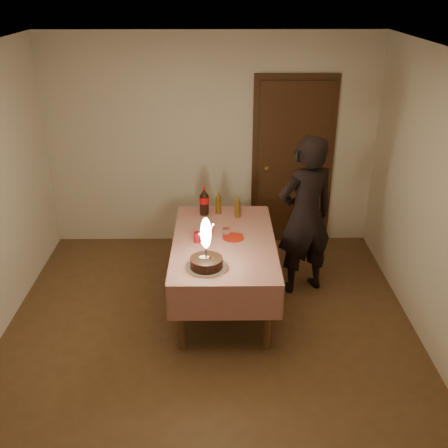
% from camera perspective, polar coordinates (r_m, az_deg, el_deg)
% --- Properties ---
extents(ground, '(4.00, 4.50, 0.01)m').
position_cam_1_polar(ground, '(5.01, -1.56, -13.24)').
color(ground, brown).
rests_on(ground, ground).
extents(room_shell, '(4.04, 4.54, 2.62)m').
position_cam_1_polar(room_shell, '(4.26, -1.34, 5.15)').
color(room_shell, beige).
rests_on(room_shell, ground).
extents(dining_table, '(1.02, 1.72, 0.75)m').
position_cam_1_polar(dining_table, '(5.26, -0.01, -2.76)').
color(dining_table, brown).
rests_on(dining_table, ground).
extents(birthday_cake, '(0.37, 0.37, 0.49)m').
position_cam_1_polar(birthday_cake, '(4.69, -1.94, -3.55)').
color(birthday_cake, white).
rests_on(birthday_cake, dining_table).
extents(red_plate, '(0.22, 0.22, 0.01)m').
position_cam_1_polar(red_plate, '(5.27, 1.00, -1.46)').
color(red_plate, red).
rests_on(red_plate, dining_table).
extents(red_cup, '(0.08, 0.08, 0.10)m').
position_cam_1_polar(red_cup, '(5.17, -2.88, -1.45)').
color(red_cup, '#A80B17').
rests_on(red_cup, dining_table).
extents(clear_cup, '(0.07, 0.07, 0.09)m').
position_cam_1_polar(clear_cup, '(5.27, 0.23, -0.91)').
color(clear_cup, white).
rests_on(clear_cup, dining_table).
extents(napkin_stack, '(0.15, 0.15, 0.02)m').
position_cam_1_polar(napkin_stack, '(5.38, -1.93, -0.77)').
color(napkin_stack, red).
rests_on(napkin_stack, dining_table).
extents(cola_bottle, '(0.10, 0.10, 0.32)m').
position_cam_1_polar(cola_bottle, '(5.73, -2.16, 2.48)').
color(cola_bottle, black).
rests_on(cola_bottle, dining_table).
extents(amber_bottle_left, '(0.06, 0.06, 0.26)m').
position_cam_1_polar(amber_bottle_left, '(5.77, -0.60, 2.29)').
color(amber_bottle_left, '#553A0E').
rests_on(amber_bottle_left, dining_table).
extents(amber_bottle_right, '(0.06, 0.06, 0.26)m').
position_cam_1_polar(amber_bottle_right, '(5.68, 1.51, 1.89)').
color(amber_bottle_right, '#553A0E').
rests_on(amber_bottle_right, dining_table).
extents(photographer, '(0.74, 0.61, 1.73)m').
position_cam_1_polar(photographer, '(5.51, 8.83, 0.84)').
color(photographer, black).
rests_on(photographer, ground).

